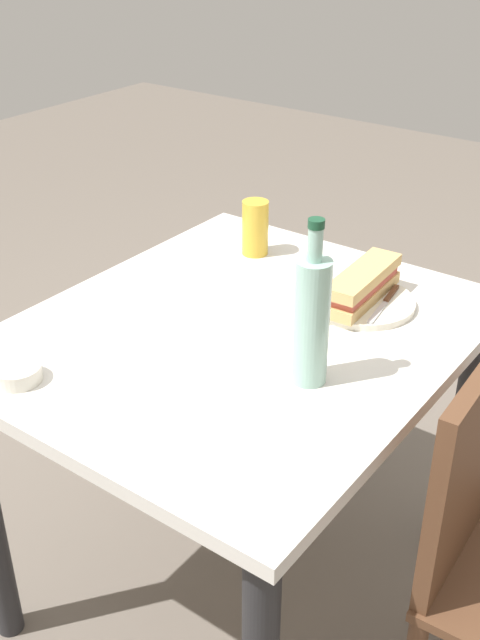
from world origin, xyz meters
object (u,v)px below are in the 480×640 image
dining_table (240,379)px  knife_near (386,302)px  olive_bowl (18,373)px  water_bottle (311,319)px  plate_near (361,302)px  baguette_sandwich_near (363,285)px  beer_glass (255,228)px

dining_table → knife_near: size_ratio=5.41×
olive_bowl → dining_table: bearing=151.3°
dining_table → water_bottle: 0.34m
plate_near → baguette_sandwich_near: bearing=180.0°
dining_table → olive_bowl: 0.47m
water_bottle → olive_bowl: (0.32, -0.42, -0.11)m
beer_glass → baguette_sandwich_near: bearing=76.2°
knife_near → water_bottle: water_bottle is taller
plate_near → knife_near: bearing=105.6°
dining_table → water_bottle: (0.08, 0.21, 0.25)m
plate_near → olive_bowl: bearing=-30.1°
baguette_sandwich_near → plate_near: bearing=0.0°
baguette_sandwich_near → knife_near: 0.06m
plate_near → beer_glass: (-0.08, -0.34, 0.06)m
baguette_sandwich_near → water_bottle: water_bottle is taller
plate_near → water_bottle: (0.31, 0.06, 0.12)m
baguette_sandwich_near → water_bottle: (0.31, 0.06, 0.08)m
dining_table → baguette_sandwich_near: 0.33m
plate_near → beer_glass: 0.35m
plate_near → water_bottle: size_ratio=0.73×
plate_near → water_bottle: 0.34m
water_bottle → beer_glass: (-0.39, -0.40, -0.06)m
knife_near → water_bottle: bearing=2.0°
dining_table → beer_glass: bearing=-149.3°
dining_table → olive_bowl: size_ratio=10.97×
baguette_sandwich_near → beer_glass: 0.35m
water_bottle → knife_near: bearing=-178.0°
baguette_sandwich_near → beer_glass: bearing=-103.8°
dining_table → water_bottle: water_bottle is taller
plate_near → knife_near: knife_near is taller
dining_table → knife_near: knife_near is taller
beer_glass → plate_near: bearing=76.2°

